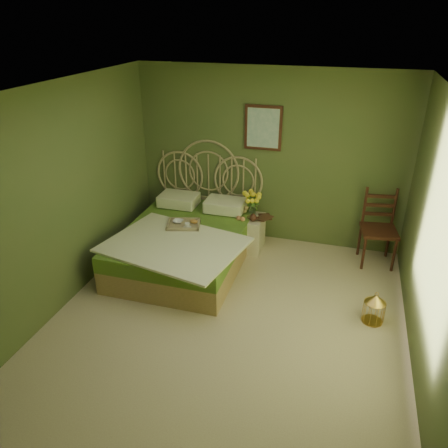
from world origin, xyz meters
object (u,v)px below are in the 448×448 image
(nightstand, at_px, (248,227))
(birdcage, at_px, (374,309))
(chair, at_px, (380,223))
(bed, at_px, (186,240))

(nightstand, distance_m, birdcage, 2.24)
(birdcage, bearing_deg, chair, 88.58)
(bed, distance_m, chair, 2.73)
(nightstand, height_order, birdcage, nightstand)
(nightstand, height_order, chair, chair)
(bed, height_order, nightstand, bed)
(birdcage, bearing_deg, bed, 164.82)
(chair, relative_size, birdcage, 2.95)
(nightstand, bearing_deg, birdcage, -35.59)
(bed, relative_size, birdcage, 6.65)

